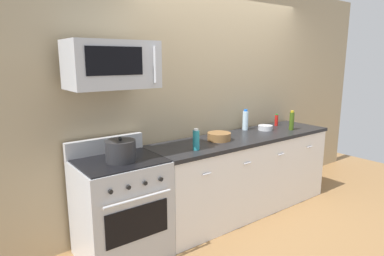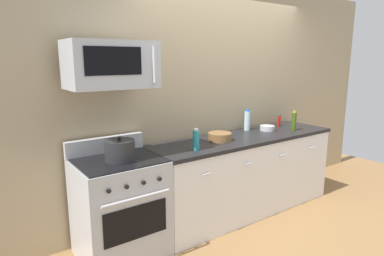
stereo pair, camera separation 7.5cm
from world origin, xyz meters
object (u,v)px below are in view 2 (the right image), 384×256
bowl_steel_prep (267,128)px  bowl_wooden_salad (220,136)px  stockpot (120,150)px  bottle_hot_sauce_red (279,120)px  bottle_water_clear (247,120)px  bottle_olive_oil (294,121)px  range_oven (120,207)px  bottle_dish_soap (196,140)px  microwave (111,65)px

bowl_steel_prep → bowl_wooden_salad: (-0.82, -0.05, 0.01)m
bowl_wooden_salad → stockpot: size_ratio=0.99×
bottle_hot_sauce_red → bottle_water_clear: 0.54m
bottle_hot_sauce_red → bottle_olive_oil: size_ratio=0.65×
range_oven → bowl_wooden_salad: 1.30m
range_oven → bowl_steel_prep: (2.02, 0.07, 0.48)m
bowl_wooden_salad → stockpot: (-1.20, -0.07, 0.05)m
bottle_hot_sauce_red → bottle_water_clear: size_ratio=0.61×
bottle_dish_soap → stockpot: 0.76m
bottle_olive_oil → bottle_water_clear: (-0.46, 0.35, 0.01)m
bottle_dish_soap → bowl_wooden_salad: 0.47m
range_oven → microwave: 1.28m
microwave → bowl_wooden_salad: size_ratio=2.87×
range_oven → bottle_hot_sauce_red: bottle_hot_sauce_red is taller
bottle_hot_sauce_red → bottle_olive_oil: bearing=-102.9°
bowl_steel_prep → stockpot: stockpot is taller
bottle_water_clear → microwave: bearing=-174.2°
bottle_olive_oil → bowl_steel_prep: size_ratio=1.36×
bottle_dish_soap → bottle_olive_oil: (1.54, 0.02, 0.02)m
stockpot → bowl_wooden_salad: bearing=3.2°
bottle_water_clear → bowl_steel_prep: 0.27m
bottle_olive_oil → bottle_dish_soap: bearing=-179.2°
bottle_water_clear → stockpot: size_ratio=1.00×
bottle_dish_soap → bowl_wooden_salad: (0.44, 0.16, -0.05)m
bottle_hot_sauce_red → bowl_wooden_salad: (-1.16, -0.16, -0.03)m
bowl_wooden_salad → bottle_hot_sauce_red: bearing=7.7°
bottle_olive_oil → bowl_steel_prep: bearing=145.1°
range_oven → bottle_dish_soap: bottle_dish_soap is taller
bowl_steel_prep → bowl_wooden_salad: 0.83m
microwave → stockpot: 0.74m
bottle_hot_sauce_red → bowl_steel_prep: bearing=-163.1°
bottle_dish_soap → bowl_steel_prep: (1.26, 0.21, -0.07)m
range_oven → bottle_olive_oil: bearing=-3.0°
bottle_dish_soap → bottle_hot_sauce_red: bearing=11.0°
bottle_olive_oil → bowl_wooden_salad: bottle_olive_oil is taller
bottle_water_clear → bottle_olive_oil: bearing=-37.2°
bottle_water_clear → bowl_wooden_salad: bottle_water_clear is taller
microwave → bottle_hot_sauce_red: 2.48m
range_oven → stockpot: bearing=-90.0°
bowl_steel_prep → range_oven: bearing=-178.1°
bottle_dish_soap → bowl_steel_prep: bearing=9.4°
bottle_dish_soap → stockpot: bearing=173.3°
bottle_hot_sauce_red → bottle_water_clear: (-0.53, 0.06, 0.05)m
bowl_steel_prep → microwave: bearing=-179.4°
range_oven → bottle_water_clear: bottle_water_clear is taller
bowl_wooden_salad → stockpot: 1.20m
bowl_steel_prep → stockpot: size_ratio=0.69×
bottle_hot_sauce_red → bowl_wooden_salad: size_ratio=0.61×
bottle_water_clear → bowl_steel_prep: bottle_water_clear is taller
range_oven → microwave: microwave is taller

